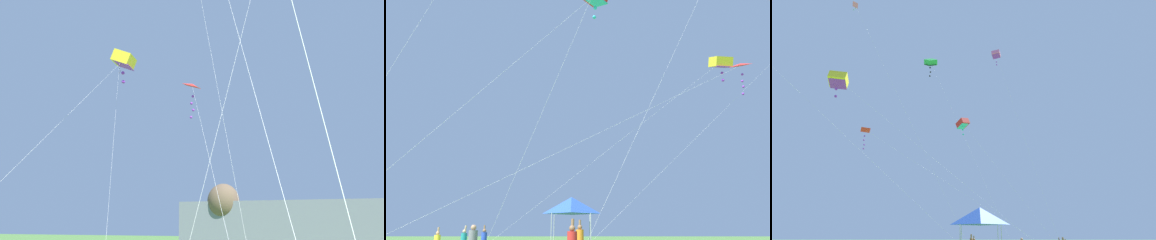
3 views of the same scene
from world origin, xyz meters
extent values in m
pyramid|color=blue|center=(-8.15, 6.95, 3.29)|extent=(3.00, 3.00, 1.18)
cylinder|color=brown|center=(6.64, -2.50, 1.50)|extent=(0.19, 0.21, 0.51)
sphere|color=tan|center=(1.51, 2.57, 1.63)|extent=(0.26, 0.26, 0.26)
sphere|color=#896042|center=(4.00, 7.27, 1.57)|extent=(0.25, 0.25, 0.25)
cylinder|color=#896042|center=(3.99, 7.28, 1.67)|extent=(0.20, 0.20, 0.56)
sphere|color=#896042|center=(-2.07, 7.56, 1.69)|extent=(0.27, 0.27, 0.27)
cylinder|color=#896042|center=(-2.09, 7.56, 1.79)|extent=(0.16, 0.13, 0.60)
cylinder|color=silver|center=(4.57, 0.67, 11.87)|extent=(4.24, 7.03, 23.73)
cube|color=pink|center=(2.46, 4.18, 23.73)|extent=(1.22, 1.23, 0.84)
cube|color=purple|center=(2.46, 4.18, 23.43)|extent=(1.03, 1.16, 0.32)
sphere|color=purple|center=(2.38, 4.20, 23.06)|extent=(0.16, 0.16, 0.16)
sphere|color=purple|center=(2.53, 4.16, 22.60)|extent=(0.16, 0.16, 0.16)
sphere|color=purple|center=(2.48, 4.15, 22.14)|extent=(0.16, 0.16, 0.16)
cylinder|color=silver|center=(-0.19, 13.87, 13.07)|extent=(7.64, 13.03, 26.15)
pyramid|color=pink|center=(-3.98, 20.40, 26.18)|extent=(0.70, 0.68, 0.53)
sphere|color=green|center=(-3.96, 20.33, 25.74)|extent=(0.10, 0.10, 0.10)
sphere|color=green|center=(-4.03, 20.46, 25.47)|extent=(0.10, 0.10, 0.10)
cylinder|color=silver|center=(3.60, 7.97, 12.16)|extent=(3.11, 10.00, 24.32)
cube|color=green|center=(5.15, 12.96, 24.32)|extent=(1.87, 1.86, 1.78)
cube|color=black|center=(5.15, 12.96, 23.91)|extent=(1.31, 1.72, 1.17)
sphere|color=black|center=(5.09, 13.00, 23.41)|extent=(0.22, 0.22, 0.22)
sphere|color=black|center=(5.18, 12.94, 22.79)|extent=(0.22, 0.22, 0.22)
sphere|color=black|center=(5.17, 13.00, 22.16)|extent=(0.22, 0.22, 0.22)
cylinder|color=silver|center=(-6.50, 9.87, 7.28)|extent=(2.70, 18.12, 14.56)
cube|color=yellow|center=(-7.84, 18.93, 14.56)|extent=(1.67, 1.67, 1.22)
cube|color=purple|center=(-7.84, 18.93, 14.14)|extent=(1.32, 1.56, 0.49)
sphere|color=purple|center=(-7.89, 18.96, 13.62)|extent=(0.23, 0.23, 0.23)
sphere|color=purple|center=(-7.82, 18.93, 12.97)|extent=(0.23, 0.23, 0.23)
cylinder|color=silver|center=(-7.14, 16.89, 8.78)|extent=(11.19, 19.38, 17.56)
cylinder|color=silver|center=(1.77, 7.99, 5.89)|extent=(8.60, 20.01, 11.78)
pyramid|color=red|center=(-2.51, 17.98, 11.85)|extent=(1.22, 1.32, 0.43)
sphere|color=purple|center=(-2.51, 18.04, 11.15)|extent=(0.15, 0.15, 0.15)
sphere|color=purple|center=(-2.59, 18.02, 10.72)|extent=(0.15, 0.15, 0.15)
sphere|color=purple|center=(-2.46, 17.97, 10.28)|extent=(0.15, 0.15, 0.15)
sphere|color=purple|center=(-2.59, 17.95, 9.85)|extent=(0.15, 0.15, 0.15)
cylinder|color=silver|center=(4.24, 2.74, 7.02)|extent=(4.79, 11.38, 14.05)
cube|color=red|center=(1.85, 8.43, 14.05)|extent=(1.70, 1.72, 1.22)
cube|color=#2DBCD1|center=(1.85, 8.43, 13.69)|extent=(1.53, 1.42, 0.59)
sphere|color=#2DBCD1|center=(1.84, 8.43, 13.24)|extent=(0.20, 0.20, 0.20)
sphere|color=#2DBCD1|center=(1.80, 8.38, 12.69)|extent=(0.20, 0.20, 0.20)
camera|label=1|loc=(6.04, -5.01, 3.81)|focal=40.00mm
camera|label=2|loc=(19.75, 7.61, 1.44)|focal=35.00mm
camera|label=3|loc=(-30.43, 7.58, 2.04)|focal=28.00mm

